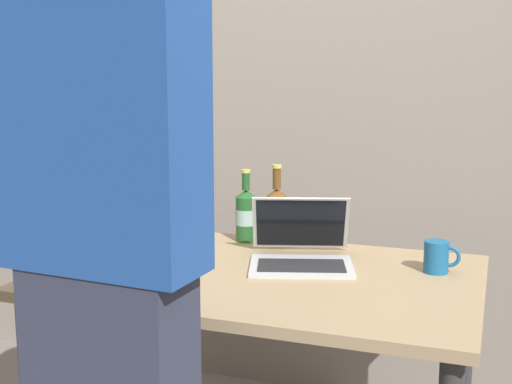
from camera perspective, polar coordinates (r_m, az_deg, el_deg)
The scene contains 7 objects.
desk at distance 2.17m, azimuth 0.48°, elevation -9.17°, with size 1.32×0.86×0.77m.
laptop at distance 2.23m, azimuth 3.77°, elevation -4.75°, with size 0.41×0.43×0.21m.
beer_bottle_brown at distance 2.44m, azimuth 1.73°, elevation -1.91°, with size 0.07×0.07×0.29m.
beer_bottle_green at distance 2.50m, azimuth -0.84°, elevation -1.87°, with size 0.08×0.08×0.26m.
person_figure at distance 1.57m, azimuth -12.35°, elevation -6.61°, with size 0.46×0.28×1.84m.
coffee_mug at distance 2.19m, azimuth 14.88°, elevation -5.24°, with size 0.11×0.08×0.10m.
back_wall at distance 2.87m, azimuth 6.19°, elevation 8.25°, with size 6.00×0.10×2.60m, color gray.
Camera 1 is at (0.68, -1.94, 1.38)m, focal length 47.98 mm.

